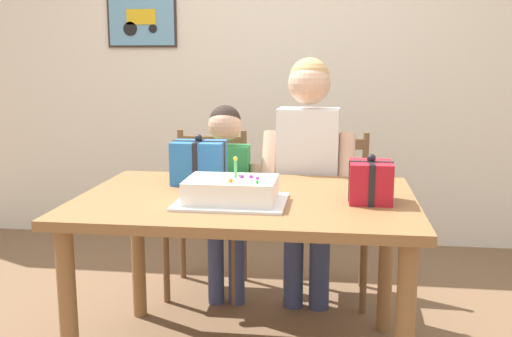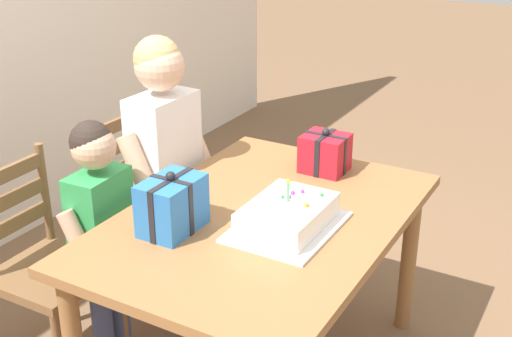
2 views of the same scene
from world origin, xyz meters
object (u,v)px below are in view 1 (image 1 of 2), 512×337
object	(u,v)px
dining_table	(246,218)
child_younger	(225,186)
gift_box_beside_cake	(199,162)
chair_right	(330,215)
gift_box_red_large	(370,182)
child_older	(308,160)
birthday_cake	(232,192)
chair_left	(208,211)

from	to	relation	value
dining_table	child_younger	world-z (taller)	child_younger
gift_box_beside_cake	chair_right	distance (m)	0.94
gift_box_beside_cake	child_younger	size ratio (longest dim) A/B	0.22
gift_box_red_large	gift_box_beside_cake	bearing A→B (deg)	161.55
dining_table	child_older	bearing A→B (deg)	69.78
dining_table	chair_right	world-z (taller)	chair_right
gift_box_red_large	child_younger	bearing A→B (deg)	137.65
dining_table	birthday_cake	distance (m)	0.20
child_older	child_younger	world-z (taller)	child_older
birthday_cake	gift_box_red_large	bearing A→B (deg)	10.35
gift_box_beside_cake	child_younger	bearing A→B (deg)	83.04
chair_right	child_younger	xyz separation A→B (m)	(-0.56, -0.21, 0.20)
dining_table	gift_box_beside_cake	size ratio (longest dim) A/B	5.78
chair_right	child_younger	distance (m)	0.63
gift_box_red_large	child_younger	world-z (taller)	child_younger
dining_table	gift_box_red_large	world-z (taller)	gift_box_red_large
birthday_cake	gift_box_beside_cake	distance (m)	0.42
chair_right	child_older	distance (m)	0.42
birthday_cake	chair_right	xyz separation A→B (m)	(0.39, 0.97, -0.34)
chair_right	dining_table	bearing A→B (deg)	-112.77
gift_box_beside_cake	child_older	xyz separation A→B (m)	(0.49, 0.40, -0.04)
dining_table	gift_box_beside_cake	xyz separation A→B (m)	(-0.26, 0.23, 0.20)
dining_table	child_older	world-z (taller)	child_older
chair_left	chair_right	xyz separation A→B (m)	(0.70, -0.00, 0.00)
gift_box_red_large	child_older	bearing A→B (deg)	113.30
dining_table	child_younger	bearing A→B (deg)	108.22
gift_box_red_large	dining_table	bearing A→B (deg)	176.82
dining_table	chair_left	size ratio (longest dim) A/B	1.54
chair_left	birthday_cake	bearing A→B (deg)	-72.24
child_younger	birthday_cake	bearing A→B (deg)	-77.66
birthday_cake	child_younger	xyz separation A→B (m)	(-0.17, 0.76, -0.14)
dining_table	chair_left	xyz separation A→B (m)	(-0.35, 0.84, -0.20)
chair_left	child_younger	bearing A→B (deg)	-55.32
chair_left	dining_table	bearing A→B (deg)	-67.26
child_older	child_younger	size ratio (longest dim) A/B	1.22
child_younger	gift_box_beside_cake	bearing A→B (deg)	-96.96
gift_box_red_large	gift_box_beside_cake	distance (m)	0.81
child_older	chair_right	bearing A→B (deg)	60.11
dining_table	gift_box_red_large	bearing A→B (deg)	-3.18
birthday_cake	gift_box_beside_cake	world-z (taller)	gift_box_beside_cake
chair_left	child_older	distance (m)	0.71
dining_table	birthday_cake	world-z (taller)	birthday_cake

